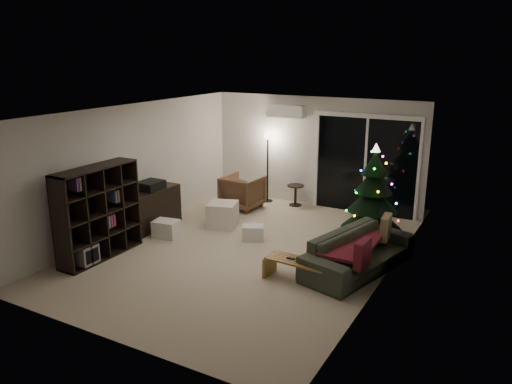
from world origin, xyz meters
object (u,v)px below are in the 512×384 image
bookshelf (90,211)px  sofa (359,252)px  armchair (242,192)px  coffee_table (300,271)px  media_cabinet (152,209)px  christmas_tree (373,192)px

bookshelf → sofa: bookshelf is taller
bookshelf → armchair: 3.76m
bookshelf → armchair: (0.93, 3.61, -0.43)m
bookshelf → coffee_table: bookshelf is taller
media_cabinet → christmas_tree: (4.06, 1.53, 0.52)m
armchair → sofa: size_ratio=0.38×
bookshelf → media_cabinet: bookshelf is taller
media_cabinet → christmas_tree: bearing=20.6°
media_cabinet → coffee_table: 3.73m
bookshelf → coffee_table: (3.63, 0.76, -0.63)m
armchair → coffee_table: 3.93m
armchair → christmas_tree: 3.22m
armchair → sofa: bearing=152.4°
christmas_tree → media_cabinet: bearing=-159.4°
armchair → sofa: 3.92m
bookshelf → sofa: 4.62m
media_cabinet → coffee_table: media_cabinet is taller
media_cabinet → armchair: 2.22m
media_cabinet → sofa: bearing=0.3°
bookshelf → armchair: bearing=61.5°
media_cabinet → coffee_table: (3.63, -0.83, -0.23)m
coffee_table → christmas_tree: (0.43, 2.36, 0.75)m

